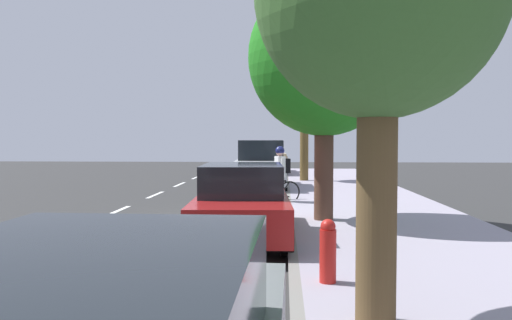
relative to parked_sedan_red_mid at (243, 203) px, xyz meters
name	(u,v)px	position (x,y,z in m)	size (l,w,h in m)	color
ground	(223,222)	(-0.66, 2.22, -0.75)	(65.72, 65.72, 0.00)	#2F2F2F
sidewalk	(385,221)	(3.24, 2.22, -0.69)	(4.39, 41.07, 0.13)	#9790A0
curb_edge	(290,220)	(0.97, 2.22, -0.69)	(0.16, 41.07, 0.13)	gray
lane_stripe_centre	(87,224)	(-3.86, 1.68, -0.75)	(0.14, 40.00, 0.01)	white
lane_stripe_bike_edge	(230,222)	(-0.50, 2.22, -0.75)	(0.12, 41.07, 0.01)	white
parked_sedan_red_mid	(243,203)	(0.00, 0.00, 0.00)	(1.99, 4.48, 1.52)	maroon
parked_suv_silver_far	(261,164)	(-0.09, 9.98, 0.27)	(2.10, 4.76, 1.99)	#B7BABF
parked_pickup_tan_farthest	(269,159)	(-0.06, 18.53, 0.15)	(2.16, 5.36, 1.95)	tan
bicycle_at_curb	(274,192)	(0.50, 5.73, -0.38)	(1.67, 0.66, 0.76)	black
cyclist_with_backpack	(281,169)	(0.73, 5.29, 0.37)	(0.50, 0.59, 1.82)	#C6B284
street_tree_far_end	(324,58)	(1.75, 1.89, 3.15)	(3.56, 3.56, 5.65)	#4E3325
street_tree_corner	(304,98)	(1.75, 13.24, 3.20)	(2.21, 2.21, 4.88)	brown
fire_hydrant	(328,250)	(1.40, -3.30, -0.20)	(0.22, 0.22, 0.84)	red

